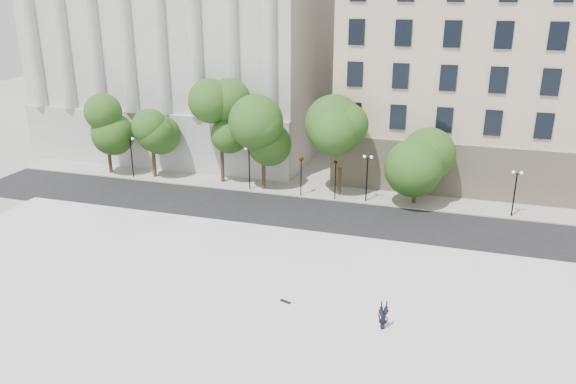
% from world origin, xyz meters
% --- Properties ---
extents(ground, '(160.00, 160.00, 0.00)m').
position_xyz_m(ground, '(0.00, 0.00, 0.00)').
color(ground, '#A9A8A0').
rests_on(ground, ground).
extents(plaza, '(44.00, 22.00, 0.45)m').
position_xyz_m(plaza, '(0.00, 3.00, 0.23)').
color(plaza, white).
rests_on(plaza, ground).
extents(street, '(60.00, 8.00, 0.02)m').
position_xyz_m(street, '(0.00, 18.00, 0.01)').
color(street, black).
rests_on(street, ground).
extents(far_sidewalk, '(60.00, 4.00, 0.12)m').
position_xyz_m(far_sidewalk, '(0.00, 24.00, 0.06)').
color(far_sidewalk, '#B4B1A7').
rests_on(far_sidewalk, ground).
extents(building_west, '(31.50, 27.65, 25.60)m').
position_xyz_m(building_west, '(-17.00, 38.57, 12.89)').
color(building_west, beige).
rests_on(building_west, ground).
extents(building_east, '(36.00, 26.15, 23.00)m').
position_xyz_m(building_east, '(20.00, 38.91, 11.14)').
color(building_east, beige).
rests_on(building_east, ground).
extents(traffic_light_west, '(0.70, 1.94, 4.26)m').
position_xyz_m(traffic_light_west, '(0.13, 22.30, 3.76)').
color(traffic_light_west, black).
rests_on(traffic_light_west, ground).
extents(traffic_light_east, '(0.98, 1.62, 4.15)m').
position_xyz_m(traffic_light_east, '(3.28, 22.30, 3.65)').
color(traffic_light_east, black).
rests_on(traffic_light_east, ground).
extents(person_lying, '(1.03, 1.74, 0.45)m').
position_xyz_m(person_lying, '(10.35, 2.43, 0.67)').
color(person_lying, black).
rests_on(person_lying, plaza).
extents(skateboard, '(0.71, 0.39, 0.07)m').
position_xyz_m(skateboard, '(4.53, 3.49, 0.49)').
color(skateboard, black).
rests_on(skateboard, plaza).
extents(street_trees, '(34.64, 4.89, 7.95)m').
position_xyz_m(street_trees, '(-4.20, 23.40, 5.22)').
color(street_trees, '#382619').
rests_on(street_trees, ground).
extents(lamp_posts, '(36.40, 0.28, 4.31)m').
position_xyz_m(lamp_posts, '(0.37, 22.60, 2.89)').
color(lamp_posts, black).
rests_on(lamp_posts, ground).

